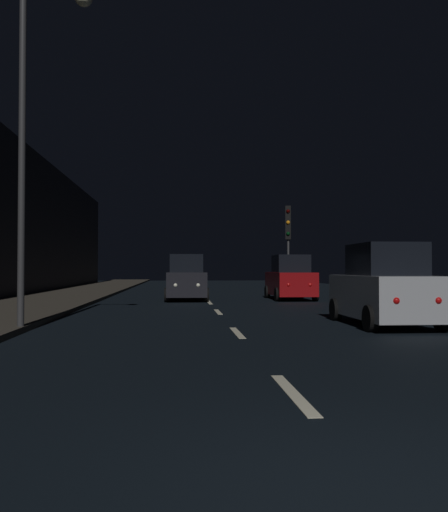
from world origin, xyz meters
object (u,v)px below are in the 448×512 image
object	(u,v)px
streetlamp_overhead	(41,106)
car_parked_right_near	(384,288)
car_approaching_headlights	(186,279)
traffic_light_far_right	(288,230)
car_parked_right_far	(290,279)

from	to	relation	value
streetlamp_overhead	car_parked_right_near	size ratio (longest dim) A/B	1.92
streetlamp_overhead	car_approaching_headlights	xyz separation A→B (m)	(3.61, 13.12, -4.33)
streetlamp_overhead	traffic_light_far_right	bearing A→B (deg)	61.95
car_approaching_headlights	car_parked_right_near	bearing A→B (deg)	22.31
traffic_light_far_right	car_approaching_headlights	xyz separation A→B (m)	(-5.81, -4.55, -2.69)
car_parked_right_far	car_approaching_headlights	bearing A→B (deg)	91.18
traffic_light_far_right	streetlamp_overhead	size ratio (longest dim) A/B	0.62
car_parked_right_near	car_approaching_headlights	bearing A→B (deg)	22.31
car_approaching_headlights	car_parked_right_near	xyz separation A→B (m)	(5.02, -12.22, -0.01)
car_parked_right_far	car_parked_right_near	bearing A→B (deg)	180.00
streetlamp_overhead	car_parked_right_near	bearing A→B (deg)	5.97
car_approaching_headlights	car_parked_right_far	bearing A→B (deg)	91.18
car_approaching_headlights	car_parked_right_far	world-z (taller)	car_approaching_headlights
traffic_light_far_right	car_approaching_headlights	bearing A→B (deg)	-38.94
traffic_light_far_right	car_parked_right_far	distance (m)	5.26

